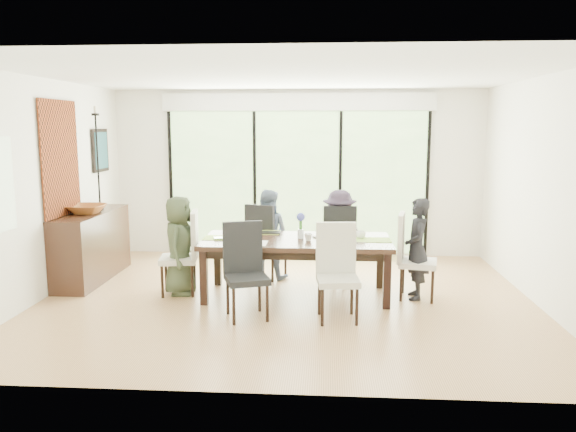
# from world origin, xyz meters

# --- Properties ---
(floor) EXTENTS (6.00, 5.00, 0.01)m
(floor) POSITION_xyz_m (0.00, 0.00, -0.01)
(floor) COLOR #9A673D
(floor) RESTS_ON ground
(ceiling) EXTENTS (6.00, 5.00, 0.01)m
(ceiling) POSITION_xyz_m (0.00, 0.00, 2.71)
(ceiling) COLOR white
(ceiling) RESTS_ON wall_back
(wall_back) EXTENTS (6.00, 0.02, 2.70)m
(wall_back) POSITION_xyz_m (0.00, 2.51, 1.35)
(wall_back) COLOR white
(wall_back) RESTS_ON floor
(wall_front) EXTENTS (6.00, 0.02, 2.70)m
(wall_front) POSITION_xyz_m (0.00, -2.51, 1.35)
(wall_front) COLOR beige
(wall_front) RESTS_ON floor
(wall_left) EXTENTS (0.02, 5.00, 2.70)m
(wall_left) POSITION_xyz_m (-3.01, 0.00, 1.35)
(wall_left) COLOR silver
(wall_left) RESTS_ON floor
(wall_right) EXTENTS (0.02, 5.00, 2.70)m
(wall_right) POSITION_xyz_m (3.01, 0.00, 1.35)
(wall_right) COLOR silver
(wall_right) RESTS_ON floor
(glass_doors) EXTENTS (4.20, 0.02, 2.30)m
(glass_doors) POSITION_xyz_m (0.00, 2.47, 1.20)
(glass_doors) COLOR #598C3F
(glass_doors) RESTS_ON wall_back
(blinds_header) EXTENTS (4.40, 0.06, 0.28)m
(blinds_header) POSITION_xyz_m (0.00, 2.46, 2.50)
(blinds_header) COLOR white
(blinds_header) RESTS_ON wall_back
(mullion_a) EXTENTS (0.05, 0.04, 2.30)m
(mullion_a) POSITION_xyz_m (-2.10, 2.46, 1.20)
(mullion_a) COLOR black
(mullion_a) RESTS_ON wall_back
(mullion_b) EXTENTS (0.05, 0.04, 2.30)m
(mullion_b) POSITION_xyz_m (-0.70, 2.46, 1.20)
(mullion_b) COLOR black
(mullion_b) RESTS_ON wall_back
(mullion_c) EXTENTS (0.05, 0.04, 2.30)m
(mullion_c) POSITION_xyz_m (0.70, 2.46, 1.20)
(mullion_c) COLOR black
(mullion_c) RESTS_ON wall_back
(mullion_d) EXTENTS (0.05, 0.04, 2.30)m
(mullion_d) POSITION_xyz_m (2.10, 2.46, 1.20)
(mullion_d) COLOR black
(mullion_d) RESTS_ON wall_back
(deck) EXTENTS (6.00, 1.80, 0.10)m
(deck) POSITION_xyz_m (0.00, 3.40, -0.05)
(deck) COLOR brown
(deck) RESTS_ON ground
(rail_top) EXTENTS (6.00, 0.08, 0.06)m
(rail_top) POSITION_xyz_m (0.00, 4.20, 0.55)
(rail_top) COLOR #4F3D21
(rail_top) RESTS_ON deck
(foliage_left) EXTENTS (3.20, 3.20, 3.20)m
(foliage_left) POSITION_xyz_m (-1.80, 5.20, 1.44)
(foliage_left) COLOR #14380F
(foliage_left) RESTS_ON ground
(foliage_mid) EXTENTS (4.00, 4.00, 4.00)m
(foliage_mid) POSITION_xyz_m (0.40, 5.80, 1.80)
(foliage_mid) COLOR #14380F
(foliage_mid) RESTS_ON ground
(foliage_right) EXTENTS (2.80, 2.80, 2.80)m
(foliage_right) POSITION_xyz_m (2.20, 5.00, 1.26)
(foliage_right) COLOR #14380F
(foliage_right) RESTS_ON ground
(foliage_far) EXTENTS (3.60, 3.60, 3.60)m
(foliage_far) POSITION_xyz_m (-0.60, 6.50, 1.62)
(foliage_far) COLOR #14380F
(foliage_far) RESTS_ON ground
(table_top) EXTENTS (2.33, 1.07, 0.06)m
(table_top) POSITION_xyz_m (0.11, 0.15, 0.70)
(table_top) COLOR black
(table_top) RESTS_ON floor
(table_apron) EXTENTS (2.13, 0.87, 0.10)m
(table_apron) POSITION_xyz_m (0.11, 0.15, 0.61)
(table_apron) COLOR black
(table_apron) RESTS_ON floor
(table_leg_fl) EXTENTS (0.09, 0.09, 0.67)m
(table_leg_fl) POSITION_xyz_m (-0.97, -0.28, 0.33)
(table_leg_fl) COLOR black
(table_leg_fl) RESTS_ON floor
(table_leg_fr) EXTENTS (0.09, 0.09, 0.67)m
(table_leg_fr) POSITION_xyz_m (1.19, -0.28, 0.33)
(table_leg_fr) COLOR black
(table_leg_fr) RESTS_ON floor
(table_leg_bl) EXTENTS (0.09, 0.09, 0.67)m
(table_leg_bl) POSITION_xyz_m (-0.97, 0.58, 0.33)
(table_leg_bl) COLOR black
(table_leg_bl) RESTS_ON floor
(table_leg_br) EXTENTS (0.09, 0.09, 0.67)m
(table_leg_br) POSITION_xyz_m (1.19, 0.58, 0.33)
(table_leg_br) COLOR black
(table_leg_br) RESTS_ON floor
(chair_left_end) EXTENTS (0.51, 0.51, 1.07)m
(chair_left_end) POSITION_xyz_m (-1.39, 0.15, 0.53)
(chair_left_end) COLOR beige
(chair_left_end) RESTS_ON floor
(chair_right_end) EXTENTS (0.53, 0.53, 1.07)m
(chair_right_end) POSITION_xyz_m (1.61, 0.15, 0.53)
(chair_right_end) COLOR silver
(chair_right_end) RESTS_ON floor
(chair_far_left) EXTENTS (0.59, 0.59, 1.07)m
(chair_far_left) POSITION_xyz_m (-0.34, 1.00, 0.53)
(chair_far_left) COLOR black
(chair_far_left) RESTS_ON floor
(chair_far_right) EXTENTS (0.45, 0.45, 1.07)m
(chair_far_right) POSITION_xyz_m (0.66, 1.00, 0.53)
(chair_far_right) COLOR black
(chair_far_right) RESTS_ON floor
(chair_near_left) EXTENTS (0.57, 0.57, 1.07)m
(chair_near_left) POSITION_xyz_m (-0.39, -0.72, 0.53)
(chair_near_left) COLOR black
(chair_near_left) RESTS_ON floor
(chair_near_right) EXTENTS (0.49, 0.49, 1.07)m
(chair_near_right) POSITION_xyz_m (0.61, -0.72, 0.53)
(chair_near_right) COLOR beige
(chair_near_right) RESTS_ON floor
(person_left_end) EXTENTS (0.37, 0.59, 1.25)m
(person_left_end) POSITION_xyz_m (-1.37, 0.15, 0.63)
(person_left_end) COLOR #38442D
(person_left_end) RESTS_ON floor
(person_right_end) EXTENTS (0.38, 0.59, 1.25)m
(person_right_end) POSITION_xyz_m (1.59, 0.15, 0.63)
(person_right_end) COLOR black
(person_right_end) RESTS_ON floor
(person_far_left) EXTENTS (0.65, 0.49, 1.25)m
(person_far_left) POSITION_xyz_m (-0.34, 0.98, 0.63)
(person_far_left) COLOR slate
(person_far_left) RESTS_ON floor
(person_far_right) EXTENTS (0.60, 0.39, 1.25)m
(person_far_right) POSITION_xyz_m (0.66, 0.98, 0.63)
(person_far_right) COLOR #2B2131
(person_far_right) RESTS_ON floor
(placemat_left) EXTENTS (0.43, 0.31, 0.01)m
(placemat_left) POSITION_xyz_m (-0.84, 0.15, 0.73)
(placemat_left) COLOR #94BF44
(placemat_left) RESTS_ON table_top
(placemat_right) EXTENTS (0.43, 0.31, 0.01)m
(placemat_right) POSITION_xyz_m (1.06, 0.15, 0.73)
(placemat_right) COLOR #80AA3D
(placemat_right) RESTS_ON table_top
(placemat_far_l) EXTENTS (0.43, 0.31, 0.01)m
(placemat_far_l) POSITION_xyz_m (-0.34, 0.55, 0.73)
(placemat_far_l) COLOR olive
(placemat_far_l) RESTS_ON table_top
(placemat_far_r) EXTENTS (0.43, 0.31, 0.01)m
(placemat_far_r) POSITION_xyz_m (0.66, 0.55, 0.73)
(placemat_far_r) COLOR #7EA53B
(placemat_far_r) RESTS_ON table_top
(placemat_paper) EXTENTS (0.43, 0.31, 0.01)m
(placemat_paper) POSITION_xyz_m (-0.44, -0.15, 0.73)
(placemat_paper) COLOR white
(placemat_paper) RESTS_ON table_top
(tablet_far_l) EXTENTS (0.25, 0.17, 0.01)m
(tablet_far_l) POSITION_xyz_m (-0.24, 0.50, 0.74)
(tablet_far_l) COLOR black
(tablet_far_l) RESTS_ON table_top
(tablet_far_r) EXTENTS (0.23, 0.16, 0.01)m
(tablet_far_r) POSITION_xyz_m (0.61, 0.50, 0.74)
(tablet_far_r) COLOR black
(tablet_far_r) RESTS_ON table_top
(papers) EXTENTS (0.29, 0.21, 0.00)m
(papers) POSITION_xyz_m (0.81, 0.10, 0.73)
(papers) COLOR white
(papers) RESTS_ON table_top
(platter_base) EXTENTS (0.25, 0.25, 0.02)m
(platter_base) POSITION_xyz_m (-0.44, -0.15, 0.75)
(platter_base) COLOR white
(platter_base) RESTS_ON table_top
(platter_snacks) EXTENTS (0.19, 0.19, 0.01)m
(platter_snacks) POSITION_xyz_m (-0.44, -0.15, 0.76)
(platter_snacks) COLOR orange
(platter_snacks) RESTS_ON table_top
(vase) EXTENTS (0.08, 0.08, 0.12)m
(vase) POSITION_xyz_m (0.16, 0.20, 0.79)
(vase) COLOR silver
(vase) RESTS_ON table_top
(hyacinth_stems) EXTENTS (0.04, 0.04, 0.16)m
(hyacinth_stems) POSITION_xyz_m (0.16, 0.20, 0.90)
(hyacinth_stems) COLOR #337226
(hyacinth_stems) RESTS_ON table_top
(hyacinth_blooms) EXTENTS (0.11, 0.11, 0.11)m
(hyacinth_blooms) POSITION_xyz_m (0.16, 0.20, 1.00)
(hyacinth_blooms) COLOR #4A50BA
(hyacinth_blooms) RESTS_ON table_top
(laptop) EXTENTS (0.37, 0.29, 0.03)m
(laptop) POSITION_xyz_m (-0.74, 0.05, 0.74)
(laptop) COLOR silver
(laptop) RESTS_ON table_top
(cup_a) EXTENTS (0.17, 0.17, 0.09)m
(cup_a) POSITION_xyz_m (-0.59, 0.30, 0.77)
(cup_a) COLOR white
(cup_a) RESTS_ON table_top
(cup_b) EXTENTS (0.11, 0.11, 0.09)m
(cup_b) POSITION_xyz_m (0.26, 0.05, 0.77)
(cup_b) COLOR white
(cup_b) RESTS_ON table_top
(cup_c) EXTENTS (0.17, 0.17, 0.09)m
(cup_c) POSITION_xyz_m (0.91, 0.25, 0.77)
(cup_c) COLOR white
(cup_c) RESTS_ON table_top
(book) EXTENTS (0.25, 0.27, 0.02)m
(book) POSITION_xyz_m (0.36, 0.20, 0.74)
(book) COLOR white
(book) RESTS_ON table_top
(sideboard) EXTENTS (0.47, 1.68, 0.94)m
(sideboard) POSITION_xyz_m (-2.76, 0.73, 0.47)
(sideboard) COLOR black
(sideboard) RESTS_ON floor
(bowl) EXTENTS (0.50, 0.50, 0.12)m
(bowl) POSITION_xyz_m (-2.76, 0.63, 1.00)
(bowl) COLOR brown
(bowl) RESTS_ON sideboard
(candlestick_base) EXTENTS (0.10, 0.10, 0.04)m
(candlestick_base) POSITION_xyz_m (-2.76, 1.08, 0.96)
(candlestick_base) COLOR black
(candlestick_base) RESTS_ON sideboard
(candlestick_shaft) EXTENTS (0.03, 0.03, 1.31)m
(candlestick_shaft) POSITION_xyz_m (-2.76, 1.08, 1.62)
(candlestick_shaft) COLOR black
(candlestick_shaft) RESTS_ON sideboard
(candlestick_pan) EXTENTS (0.10, 0.10, 0.03)m
(candlestick_pan) POSITION_xyz_m (-2.76, 1.08, 2.27)
(candlestick_pan) COLOR black
(candlestick_pan) RESTS_ON sideboard
(candle) EXTENTS (0.04, 0.04, 0.10)m
(candle) POSITION_xyz_m (-2.76, 1.08, 2.34)
(candle) COLOR silver
(candle) RESTS_ON sideboard
(tapestry) EXTENTS (0.02, 1.00, 1.50)m
(tapestry) POSITION_xyz_m (-2.97, 0.40, 1.70)
(tapestry) COLOR maroon
(tapestry) RESTS_ON wall_left
(art_frame) EXTENTS (0.03, 0.55, 0.65)m
(art_frame) POSITION_xyz_m (-2.97, 1.70, 1.75)
(art_frame) COLOR black
(art_frame) RESTS_ON wall_left
(art_canvas) EXTENTS (0.01, 0.45, 0.55)m
(art_canvas) POSITION_xyz_m (-2.95, 1.70, 1.75)
(art_canvas) COLOR #174049
(art_canvas) RESTS_ON wall_left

